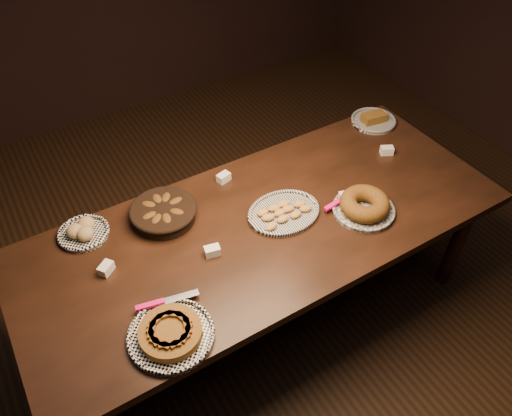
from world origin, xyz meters
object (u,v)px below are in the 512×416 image
apple_tart_plate (171,333)px  bundt_cake_plate (364,206)px  madeleine_platter (284,212)px  buffet_table (265,233)px

apple_tart_plate → bundt_cake_plate: bundt_cake_plate is taller
bundt_cake_plate → madeleine_platter: bearing=172.3°
madeleine_platter → bundt_cake_plate: (0.35, -0.19, 0.02)m
bundt_cake_plate → apple_tart_plate: bearing=-151.9°
apple_tart_plate → bundt_cake_plate: bearing=22.9°
madeleine_platter → bundt_cake_plate: size_ratio=1.10×
buffet_table → bundt_cake_plate: bundt_cake_plate is taller
buffet_table → apple_tart_plate: (-0.65, -0.34, 0.10)m
buffet_table → madeleine_platter: 0.14m
buffet_table → madeleine_platter: size_ratio=6.54×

